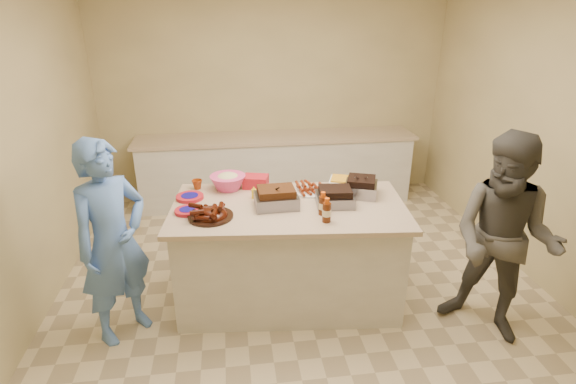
{
  "coord_description": "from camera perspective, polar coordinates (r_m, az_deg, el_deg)",
  "views": [
    {
      "loc": [
        -0.61,
        -3.39,
        2.49
      ],
      "look_at": [
        -0.14,
        0.04,
        1.02
      ],
      "focal_mm": 28.0,
      "sensor_mm": 36.0,
      "label": 1
    }
  ],
  "objects": [
    {
      "name": "room",
      "position": [
        4.25,
        1.99,
        -12.95
      ],
      "size": [
        4.5,
        5.0,
        2.7
      ],
      "primitive_type": null,
      "color": "tan",
      "rests_on": "ground"
    },
    {
      "name": "back_counter",
      "position": [
        5.98,
        -1.48,
        2.99
      ],
      "size": [
        3.6,
        0.64,
        0.9
      ],
      "primitive_type": null,
      "color": "silver",
      "rests_on": "ground"
    },
    {
      "name": "island",
      "position": [
        4.22,
        0.09,
        -13.17
      ],
      "size": [
        2.04,
        1.21,
        0.92
      ],
      "primitive_type": null,
      "rotation": [
        0.0,
        0.0,
        -0.1
      ],
      "color": "silver",
      "rests_on": "ground"
    },
    {
      "name": "rib_platter",
      "position": [
        3.6,
        -9.79,
        -3.18
      ],
      "size": [
        0.43,
        0.43,
        0.14
      ],
      "primitive_type": null,
      "rotation": [
        0.0,
        0.0,
        0.22
      ],
      "color": "#3B0F04",
      "rests_on": "island"
    },
    {
      "name": "pulled_pork_tray",
      "position": [
        3.73,
        -1.48,
        -1.83
      ],
      "size": [
        0.36,
        0.28,
        0.11
      ],
      "primitive_type": "cube",
      "rotation": [
        0.0,
        0.0,
        0.04
      ],
      "color": "#47230F",
      "rests_on": "island"
    },
    {
      "name": "brisket_tray",
      "position": [
        3.79,
        5.93,
        -1.59
      ],
      "size": [
        0.33,
        0.28,
        0.09
      ],
      "primitive_type": "cube",
      "rotation": [
        0.0,
        0.0,
        -0.1
      ],
      "color": "black",
      "rests_on": "island"
    },
    {
      "name": "roasting_pan",
      "position": [
        4.01,
        9.19,
        -0.36
      ],
      "size": [
        0.35,
        0.35,
        0.11
      ],
      "primitive_type": "cube",
      "rotation": [
        0.0,
        0.0,
        -0.35
      ],
      "color": "gray",
      "rests_on": "island"
    },
    {
      "name": "coleslaw_bowl",
      "position": [
        4.12,
        -7.58,
        0.39
      ],
      "size": [
        0.35,
        0.35,
        0.22
      ],
      "primitive_type": null,
      "rotation": [
        0.0,
        0.0,
        -0.1
      ],
      "color": "#DE4182",
      "rests_on": "island"
    },
    {
      "name": "sausage_plate",
      "position": [
        4.02,
        2.9,
        0.02
      ],
      "size": [
        0.37,
        0.37,
        0.05
      ],
      "primitive_type": "cylinder",
      "rotation": [
        0.0,
        0.0,
        0.21
      ],
      "color": "silver",
      "rests_on": "island"
    },
    {
      "name": "mac_cheese_dish",
      "position": [
        4.18,
        7.37,
        0.78
      ],
      "size": [
        0.36,
        0.31,
        0.08
      ],
      "primitive_type": "cube",
      "rotation": [
        0.0,
        0.0,
        -0.35
      ],
      "color": "gold",
      "rests_on": "island"
    },
    {
      "name": "bbq_bottle_a",
      "position": [
        3.49,
        4.88,
        -3.77
      ],
      "size": [
        0.07,
        0.07,
        0.2
      ],
      "primitive_type": "cylinder",
      "rotation": [
        0.0,
        0.0,
        -0.1
      ],
      "color": "#451C09",
      "rests_on": "island"
    },
    {
      "name": "bbq_bottle_b",
      "position": [
        3.61,
        4.4,
        -2.84
      ],
      "size": [
        0.07,
        0.07,
        0.19
      ],
      "primitive_type": "cylinder",
      "rotation": [
        0.0,
        0.0,
        -0.1
      ],
      "color": "#451C09",
      "rests_on": "island"
    },
    {
      "name": "mustard_bottle",
      "position": [
        3.9,
        -4.33,
        -0.81
      ],
      "size": [
        0.05,
        0.05,
        0.11
      ],
      "primitive_type": "cylinder",
      "rotation": [
        0.0,
        0.0,
        -0.1
      ],
      "color": "yellow",
      "rests_on": "island"
    },
    {
      "name": "sauce_bowl",
      "position": [
        4.02,
        -0.94,
        0.03
      ],
      "size": [
        0.15,
        0.06,
        0.14
      ],
      "primitive_type": "imported",
      "rotation": [
        0.0,
        0.0,
        -0.1
      ],
      "color": "silver",
      "rests_on": "island"
    },
    {
      "name": "plate_stack_large",
      "position": [
        3.97,
        -12.34,
        -0.82
      ],
      "size": [
        0.26,
        0.26,
        0.03
      ],
      "primitive_type": "cylinder",
      "rotation": [
        0.0,
        0.0,
        -0.1
      ],
      "color": "#AA1622",
      "rests_on": "island"
    },
    {
      "name": "plate_stack_small",
      "position": [
        3.72,
        -12.66,
        -2.56
      ],
      "size": [
        0.22,
        0.22,
        0.03
      ],
      "primitive_type": "cylinder",
      "rotation": [
        0.0,
        0.0,
        -0.1
      ],
      "color": "#AA1622",
      "rests_on": "island"
    },
    {
      "name": "plastic_cup",
      "position": [
        4.16,
        -11.42,
        0.4
      ],
      "size": [
        0.1,
        0.1,
        0.09
      ],
      "primitive_type": "imported",
      "rotation": [
        0.0,
        0.0,
        -0.1
      ],
      "color": "#85320B",
      "rests_on": "island"
    },
    {
      "name": "basket_stack",
      "position": [
        4.13,
        -4.1,
        0.62
      ],
      "size": [
        0.25,
        0.21,
        0.11
      ],
      "primitive_type": "cube",
      "rotation": [
        0.0,
        0.0,
        -0.26
      ],
      "color": "#AA1622",
      "rests_on": "island"
    },
    {
      "name": "guest_blue",
      "position": [
        4.09,
        -19.63,
        -16.14
      ],
      "size": [
        1.57,
        1.59,
        0.39
      ],
      "primitive_type": "imported",
      "rotation": [
        0.0,
        0.0,
        0.77
      ],
      "color": "#5380D3",
      "rests_on": "ground"
    },
    {
      "name": "guest_gray",
      "position": [
        4.2,
        23.74,
        -15.68
      ],
      "size": [
        1.77,
        1.73,
        0.63
      ],
      "primitive_type": "imported",
      "rotation": [
        0.0,
        0.0,
        -0.82
      ],
      "color": "#504E48",
      "rests_on": "ground"
    }
  ]
}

